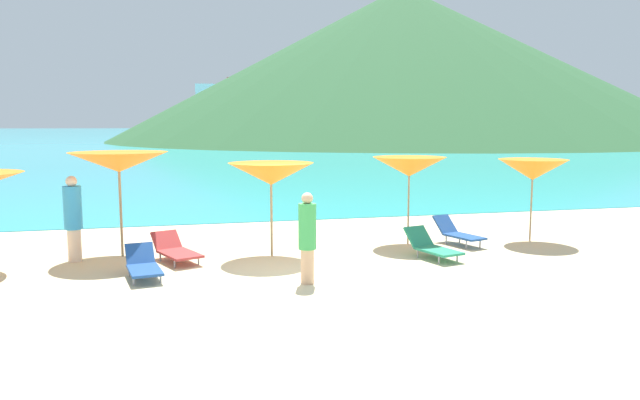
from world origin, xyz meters
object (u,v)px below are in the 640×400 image
(lounge_chair_2, at_px, (458,232))
(umbrella_4, at_px, (533,170))
(umbrella_1, at_px, (119,162))
(umbrella_2, at_px, (271,174))
(umbrella_3, at_px, (409,167))
(cruise_ship, at_px, (248,110))
(lounge_chair_0, at_px, (432,246))
(lounge_chair_3, at_px, (176,250))
(beachgoer_0, at_px, (73,217))
(lounge_chair_1, at_px, (143,265))
(beachgoer_1, at_px, (307,236))

(lounge_chair_2, bearing_deg, umbrella_4, -17.33)
(umbrella_1, relative_size, umbrella_2, 1.11)
(umbrella_3, distance_m, cruise_ship, 252.21)
(lounge_chair_0, bearing_deg, umbrella_4, 5.28)
(lounge_chair_2, height_order, lounge_chair_3, lounge_chair_2)
(umbrella_4, xyz_separation_m, lounge_chair_3, (-8.80, -0.19, -1.57))
(lounge_chair_0, height_order, beachgoer_0, beachgoer_0)
(lounge_chair_3, bearing_deg, umbrella_3, -15.74)
(umbrella_3, distance_m, lounge_chair_0, 2.33)
(beachgoer_0, bearing_deg, lounge_chair_0, -91.98)
(lounge_chair_1, bearing_deg, umbrella_2, 15.78)
(lounge_chair_2, distance_m, cruise_ship, 252.54)
(umbrella_4, relative_size, beachgoer_1, 1.22)
(beachgoer_0, height_order, beachgoer_1, beachgoer_0)
(umbrella_3, bearing_deg, beachgoer_1, -136.74)
(umbrella_4, bearing_deg, umbrella_3, 172.12)
(cruise_ship, bearing_deg, lounge_chair_2, -91.67)
(umbrella_4, relative_size, lounge_chair_3, 1.29)
(umbrella_3, relative_size, beachgoer_1, 1.26)
(lounge_chair_0, height_order, lounge_chair_3, lounge_chair_0)
(lounge_chair_2, relative_size, lounge_chair_3, 0.93)
(umbrella_2, relative_size, umbrella_3, 0.98)
(umbrella_2, height_order, lounge_chair_2, umbrella_2)
(lounge_chair_3, height_order, beachgoer_1, beachgoer_1)
(umbrella_2, distance_m, lounge_chair_2, 4.94)
(umbrella_4, relative_size, beachgoer_0, 1.12)
(umbrella_4, distance_m, beachgoer_0, 10.96)
(umbrella_3, xyz_separation_m, umbrella_4, (3.15, -0.44, -0.10))
(umbrella_1, bearing_deg, lounge_chair_2, -4.41)
(lounge_chair_0, xyz_separation_m, beachgoer_0, (-7.66, 1.54, 0.71))
(lounge_chair_3, distance_m, beachgoer_0, 2.30)
(umbrella_1, height_order, beachgoer_1, umbrella_1)
(lounge_chair_0, height_order, cruise_ship, cruise_ship)
(umbrella_3, distance_m, lounge_chair_2, 2.03)
(umbrella_4, distance_m, lounge_chair_1, 9.67)
(umbrella_4, height_order, lounge_chair_0, umbrella_4)
(umbrella_4, xyz_separation_m, beachgoer_0, (-10.92, 0.33, -0.84))
(umbrella_4, relative_size, lounge_chair_0, 1.35)
(umbrella_2, distance_m, umbrella_4, 6.69)
(umbrella_2, xyz_separation_m, beachgoer_1, (0.26, -2.48, -0.96))
(umbrella_2, bearing_deg, cruise_ship, 82.92)
(lounge_chair_1, bearing_deg, lounge_chair_3, 54.15)
(beachgoer_0, relative_size, cruise_ship, 0.03)
(lounge_chair_2, distance_m, lounge_chair_3, 6.80)
(umbrella_2, distance_m, beachgoer_0, 4.35)
(lounge_chair_0, distance_m, lounge_chair_2, 1.76)
(umbrella_4, distance_m, beachgoer_1, 7.01)
(umbrella_1, height_order, lounge_chair_2, umbrella_1)
(lounge_chair_1, bearing_deg, beachgoer_1, -31.13)
(lounge_chair_2, xyz_separation_m, beachgoer_1, (-4.42, -2.67, 0.60))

